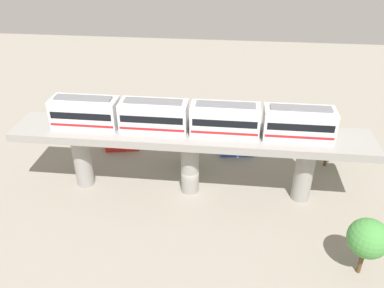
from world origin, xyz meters
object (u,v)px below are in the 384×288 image
Objects in this scene: tree_far_corner at (368,239)px; tree_mid_lot at (186,137)px; parked_car_blue at (237,148)px; parked_car_black at (207,129)px; train at (189,118)px; tree_near_viaduct at (330,139)px; parked_car_red at (123,143)px.

tree_mid_lot is at bearing -131.90° from tree_far_corner.
parked_car_blue is 0.82× the size of tree_far_corner.
train is at bearing -13.68° from parked_car_black.
tree_near_viaduct is at bearing 179.33° from tree_far_corner.
tree_mid_lot is (2.75, 8.53, 3.01)m from parked_car_red.
parked_car_blue and parked_car_black have the same top height.
tree_far_corner reaches higher than parked_car_black.
parked_car_black is (-4.56, -4.07, 0.00)m from parked_car_blue.
tree_near_viaduct is (6.11, 14.48, 2.83)m from parked_car_black.
parked_car_blue is 0.99× the size of parked_car_black.
tree_far_corner is (17.28, 24.72, 2.99)m from parked_car_red.
parked_car_blue is 7.38m from tree_mid_lot.
tree_mid_lot reaches higher than tree_near_viaduct.
tree_far_corner is (17.66, 10.22, 2.99)m from parked_car_blue.
parked_car_blue is 0.78× the size of tree_mid_lot.
tree_mid_lot is 21.75m from tree_far_corner.
tree_mid_lot reaches higher than parked_car_blue.
train is 5.19× the size of tree_near_viaduct.
parked_car_red and parked_car_black have the same top height.
train is 6.23× the size of parked_car_blue.
tree_mid_lot reaches higher than parked_car_red.
tree_mid_lot is at bearing -23.13° from parked_car_black.
tree_mid_lot is 1.05× the size of tree_far_corner.
parked_car_blue is at bearing 79.52° from parked_car_red.
parked_car_black is (-12.68, 0.97, -7.97)m from train.
parked_car_red is 11.54m from parked_car_black.
tree_far_corner is (22.22, 14.29, 2.99)m from parked_car_black.
tree_far_corner is at bearing 22.25° from parked_car_blue.
train is at bearing 10.49° from tree_mid_lot.
train reaches higher than tree_mid_lot.
parked_car_blue is at bearing 117.67° from tree_mid_lot.
tree_far_corner is at bearing 43.08° from parked_car_red.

